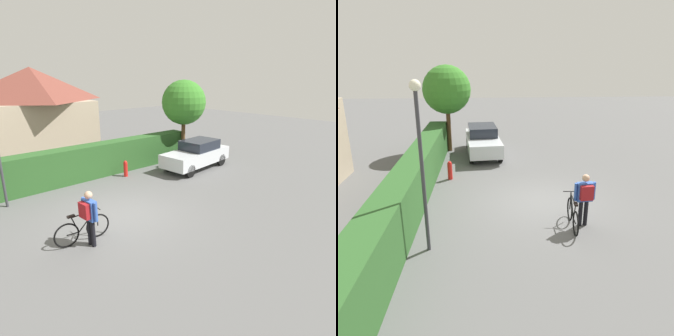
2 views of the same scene
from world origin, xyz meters
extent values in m
plane|color=#5A5A5A|center=(0.00, 0.00, 0.00)|extent=(60.00, 60.00, 0.00)
cube|color=#2B5725|center=(0.00, 4.61, 0.81)|extent=(14.36, 0.90, 1.63)
cube|color=tan|center=(0.79, 10.42, 1.68)|extent=(6.04, 4.60, 3.36)
pyramid|color=brown|center=(0.79, 10.42, 4.33)|extent=(6.34, 4.83, 1.94)
cube|color=silver|center=(6.13, 2.19, 0.66)|extent=(4.25, 2.04, 0.69)
cube|color=#1E232D|center=(6.45, 2.22, 1.26)|extent=(2.05, 1.62, 0.51)
cylinder|color=black|center=(7.45, 3.05, 0.32)|extent=(0.65, 0.24, 0.64)
cylinder|color=black|center=(7.59, 1.60, 0.32)|extent=(0.65, 0.24, 0.64)
cylinder|color=black|center=(4.67, 2.77, 0.32)|extent=(0.65, 0.24, 0.64)
cylinder|color=black|center=(4.81, 1.32, 0.32)|extent=(0.65, 0.24, 0.64)
torus|color=black|center=(-1.39, -0.67, 0.38)|extent=(0.76, 0.10, 0.76)
torus|color=black|center=(-2.37, -0.61, 0.38)|extent=(0.76, 0.10, 0.76)
cylinder|color=black|center=(-1.69, -0.65, 0.66)|extent=(0.63, 0.08, 0.63)
cylinder|color=black|center=(-2.09, -0.63, 0.63)|extent=(0.23, 0.05, 0.56)
cylinder|color=black|center=(-1.81, -0.64, 0.91)|extent=(0.75, 0.08, 0.08)
cylinder|color=black|center=(-2.18, -0.62, 0.37)|extent=(0.37, 0.06, 0.05)
cylinder|color=black|center=(-1.39, -0.67, 0.67)|extent=(0.04, 0.04, 0.59)
cube|color=black|center=(-2.19, -0.62, 0.93)|extent=(0.23, 0.11, 0.06)
cylinder|color=black|center=(-1.39, -0.67, 1.00)|extent=(0.06, 0.50, 0.03)
cylinder|color=black|center=(-1.79, -0.90, 0.42)|extent=(0.13, 0.13, 0.85)
cylinder|color=black|center=(-1.77, -1.08, 0.42)|extent=(0.13, 0.13, 0.85)
cube|color=#3359B2|center=(-1.78, -0.99, 1.15)|extent=(0.25, 0.51, 0.60)
sphere|color=tan|center=(-1.78, -0.99, 1.60)|extent=(0.23, 0.23, 0.23)
cylinder|color=#3359B2|center=(-1.81, -0.70, 1.16)|extent=(0.09, 0.09, 0.57)
cylinder|color=#3359B2|center=(-1.75, -1.29, 1.16)|extent=(0.09, 0.09, 0.57)
cube|color=maroon|center=(-1.94, -1.01, 1.18)|extent=(0.20, 0.41, 0.46)
cylinder|color=brown|center=(7.02, 4.04, 1.29)|extent=(0.23, 0.23, 2.58)
sphere|color=#367A27|center=(7.02, 4.04, 3.34)|extent=(2.54, 2.54, 2.54)
cylinder|color=red|center=(2.55, 3.59, 0.35)|extent=(0.20, 0.20, 0.70)
sphere|color=red|center=(2.55, 3.59, 0.72)|extent=(0.18, 0.18, 0.18)
camera|label=1|loc=(-5.27, -8.19, 4.79)|focal=31.59mm
camera|label=2|loc=(-10.94, 1.97, 5.17)|focal=35.38mm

